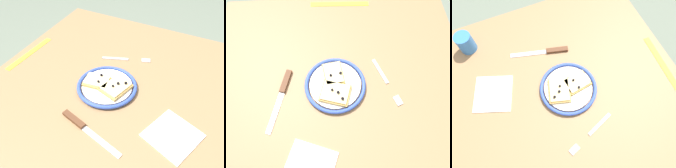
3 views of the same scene
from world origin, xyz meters
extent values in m
cube|color=#936D47|center=(0.00, 0.00, 0.75)|extent=(0.95, 0.95, 0.03)
cylinder|color=#4C4742|center=(-0.42, -0.41, 0.37)|extent=(0.05, 0.05, 0.73)
cylinder|color=#4C4742|center=(-0.42, 0.41, 0.37)|extent=(0.05, 0.05, 0.73)
cylinder|color=white|center=(0.02, -0.03, 0.77)|extent=(0.18, 0.18, 0.01)
torus|color=#334FB2|center=(0.02, -0.03, 0.77)|extent=(0.22, 0.22, 0.01)
cube|color=tan|center=(0.03, -0.07, 0.78)|extent=(0.08, 0.10, 0.01)
cube|color=beige|center=(0.03, -0.07, 0.79)|extent=(0.07, 0.09, 0.01)
sphere|color=black|center=(0.04, -0.06, 0.79)|extent=(0.01, 0.01, 0.01)
sphere|color=black|center=(0.00, -0.06, 0.80)|extent=(0.01, 0.01, 0.01)
cube|color=tan|center=(0.02, 0.01, 0.78)|extent=(0.12, 0.11, 0.01)
cube|color=#EFD58E|center=(0.02, 0.01, 0.79)|extent=(0.11, 0.10, 0.01)
sphere|color=black|center=(0.00, 0.03, 0.80)|extent=(0.01, 0.01, 0.01)
sphere|color=black|center=(0.01, 0.01, 0.80)|extent=(0.01, 0.01, 0.01)
sphere|color=black|center=(0.03, 0.00, 0.79)|extent=(0.01, 0.01, 0.01)
cube|color=silver|center=(0.23, 0.06, 0.76)|extent=(0.06, 0.15, 0.00)
cube|color=#59331E|center=(0.20, -0.06, 0.77)|extent=(0.04, 0.09, 0.01)
cube|color=#B8B8B8|center=(-0.15, -0.08, 0.76)|extent=(0.05, 0.11, 0.00)
cube|color=#B8B8B8|center=(-0.19, 0.04, 0.76)|extent=(0.03, 0.04, 0.00)
cube|color=yellow|center=(-0.02, -0.43, 0.76)|extent=(0.26, 0.04, 0.00)
cube|color=white|center=(0.12, 0.24, 0.76)|extent=(0.19, 0.18, 0.00)
camera|label=1|loc=(0.57, 0.26, 1.37)|focal=38.00mm
camera|label=2|loc=(0.03, 0.29, 1.45)|focal=33.68mm
camera|label=3|loc=(-0.27, 0.11, 1.56)|focal=35.61mm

